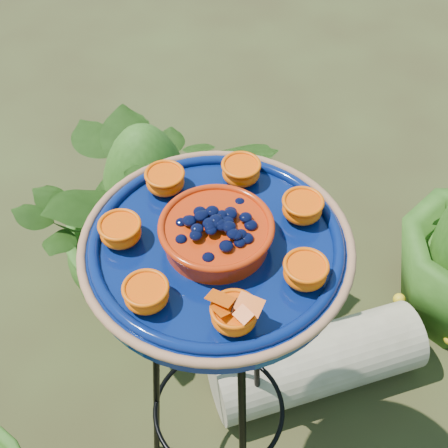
{
  "coord_description": "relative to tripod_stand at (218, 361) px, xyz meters",
  "views": [
    {
      "loc": [
        0.15,
        -0.73,
        1.79
      ],
      "look_at": [
        -0.04,
        -0.02,
        0.98
      ],
      "focal_mm": 50.0,
      "sensor_mm": 36.0,
      "label": 1
    }
  ],
  "objects": [
    {
      "name": "shrub_back_left",
      "position": [
        -0.36,
        0.54,
        -0.15
      ],
      "size": [
        0.94,
        0.9,
        0.81
      ],
      "primitive_type": "imported",
      "rotation": [
        0.0,
        0.0,
        0.5
      ],
      "color": "#264B14",
      "rests_on": "ground"
    },
    {
      "name": "driftwood_log",
      "position": [
        0.22,
        0.32,
        -0.45
      ],
      "size": [
        0.66,
        0.52,
        0.21
      ],
      "primitive_type": "cylinder",
      "rotation": [
        0.0,
        1.57,
        0.57
      ],
      "color": "tan",
      "rests_on": "ground"
    },
    {
      "name": "ground_plane",
      "position": [
        0.04,
        0.05,
        -0.56
      ],
      "size": [
        20.0,
        20.0,
        0.0
      ],
      "primitive_type": "plane",
      "color": "#2F2615",
      "rests_on": "ground"
    },
    {
      "name": "feeder_dish",
      "position": [
        0.0,
        -0.0,
        0.4
      ],
      "size": [
        0.61,
        0.61,
        0.11
      ],
      "rotation": [
        0.0,
        0.0,
        -0.42
      ],
      "color": "#06164F",
      "rests_on": "tripod_stand"
    },
    {
      "name": "tripod_stand",
      "position": [
        0.0,
        0.0,
        0.0
      ],
      "size": [
        0.44,
        0.44,
        0.92
      ],
      "rotation": [
        0.0,
        0.0,
        -0.42
      ],
      "color": "black",
      "rests_on": "ground"
    }
  ]
}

